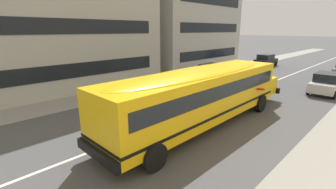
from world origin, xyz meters
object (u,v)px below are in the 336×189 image
object	(u,v)px
school_bus	(204,92)
parked_car_silver_past_driveway	(326,83)
parked_car_black_far_corner	(266,60)
parked_car_white_end_of_row	(211,72)

from	to	relation	value
school_bus	parked_car_silver_past_driveway	xyz separation A→B (m)	(11.87, -3.10, -0.96)
parked_car_black_far_corner	parked_car_silver_past_driveway	distance (m)	14.42
parked_car_silver_past_driveway	parked_car_white_end_of_row	xyz separation A→B (m)	(-2.18, 9.31, 0.00)
school_bus	parked_car_silver_past_driveway	world-z (taller)	school_bus
parked_car_silver_past_driveway	parked_car_white_end_of_row	size ratio (longest dim) A/B	1.01
parked_car_silver_past_driveway	parked_car_white_end_of_row	world-z (taller)	same
school_bus	parked_car_white_end_of_row	bearing A→B (deg)	32.23
school_bus	parked_car_silver_past_driveway	distance (m)	12.31
parked_car_black_far_corner	parked_car_silver_past_driveway	size ratio (longest dim) A/B	1.01
parked_car_silver_past_driveway	parked_car_white_end_of_row	distance (m)	9.56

